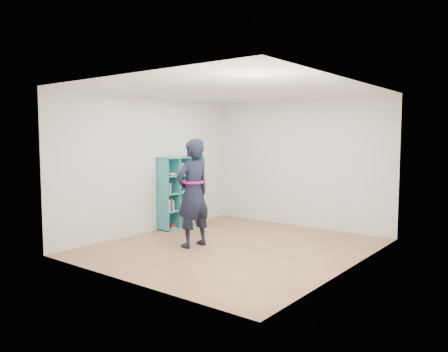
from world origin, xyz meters
The scene contains 9 objects.
floor centered at (0.00, 0.00, 0.00)m, with size 4.50×4.50×0.00m, color brown.
ceiling centered at (0.00, 0.00, 2.60)m, with size 4.50×4.50×0.00m, color white.
wall_left centered at (-2.00, 0.00, 1.30)m, with size 0.02×4.50×2.60m, color silver.
wall_right centered at (2.00, 0.00, 1.30)m, with size 0.02×4.50×2.60m, color silver.
wall_back centered at (0.00, 2.25, 1.30)m, with size 4.00×0.02×2.60m, color silver.
wall_front centered at (0.00, -2.25, 1.30)m, with size 4.00×0.02×2.60m, color silver.
bookshelf centered at (-1.86, 0.67, 0.70)m, with size 0.31×1.08×1.44m.
person centered at (-0.56, -0.39, 0.91)m, with size 0.52×0.71×1.81m.
smartphone centered at (-0.69, -0.27, 1.02)m, with size 0.02×0.11×0.13m.
Camera 1 is at (4.28, -5.77, 1.82)m, focal length 35.00 mm.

